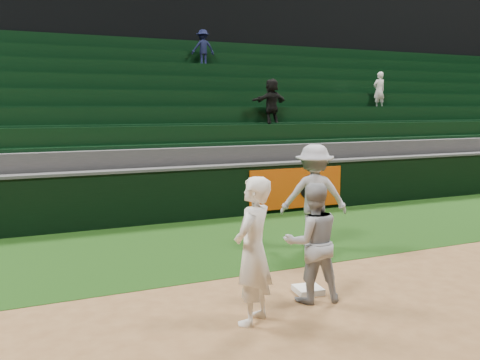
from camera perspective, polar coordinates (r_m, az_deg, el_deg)
name	(u,v)px	position (r m, az deg, el deg)	size (l,w,h in m)	color
ground	(295,290)	(7.85, 5.85, -11.63)	(70.00, 70.00, 0.00)	brown
foul_grass	(216,242)	(10.43, -2.62, -6.66)	(36.00, 4.20, 0.01)	black
upper_deck	(86,26)	(24.35, -16.15, 15.50)	(40.00, 12.00, 12.00)	black
first_base	(308,290)	(7.77, 7.27, -11.53)	(0.36, 0.36, 0.08)	white
first_baseman	(253,251)	(6.45, 1.39, -7.54)	(0.65, 0.43, 1.79)	white
baserunner	(312,242)	(7.26, 7.70, -6.61)	(0.79, 0.61, 1.62)	#9FA2A9
base_coach	(314,196)	(10.03, 7.90, -1.69)	(1.24, 0.71, 1.92)	#A6A8B4
field_wall	(180,194)	(12.33, -6.38, -1.46)	(36.00, 0.45, 1.25)	black
stadium_seating	(138,138)	(15.82, -10.86, 4.37)	(36.00, 5.95, 5.07)	#353537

